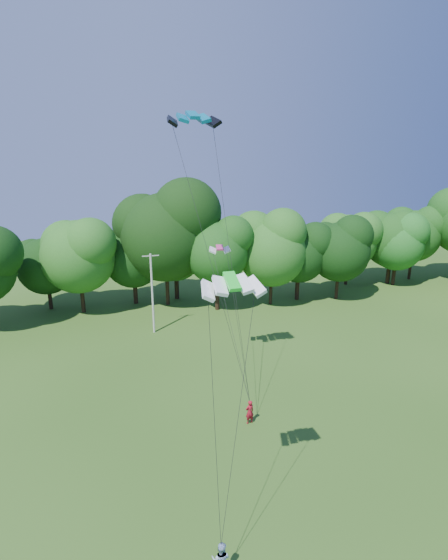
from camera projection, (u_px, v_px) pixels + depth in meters
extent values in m
cylinder|color=beige|center=(152.00, 294.00, 42.63)|extent=(0.20, 0.20, 8.09)
cube|color=beige|center=(150.00, 256.00, 41.51)|extent=(1.62, 0.12, 0.08)
imported|color=maroon|center=(250.00, 412.00, 29.15)|extent=(0.71, 0.56, 1.71)
imported|color=#9CB6D8|center=(221.00, 560.00, 18.67)|extent=(1.06, 0.98, 1.76)
cube|color=#046889|center=(193.00, 115.00, 26.47)|extent=(3.25, 1.60, 0.61)
cube|color=#23E931|center=(232.00, 281.00, 17.64)|extent=(2.56, 1.21, 0.57)
cube|color=#C53676|center=(220.00, 248.00, 33.84)|extent=(1.73, 1.01, 0.34)
cylinder|color=black|center=(167.00, 282.00, 50.71)|extent=(0.53, 0.53, 5.50)
ellipsoid|color=black|center=(165.00, 220.00, 48.59)|extent=(11.00, 11.00, 12.00)
cylinder|color=#372016|center=(394.00, 271.00, 58.40)|extent=(0.48, 0.48, 3.72)
ellipsoid|color=#1D5B1C|center=(398.00, 235.00, 56.97)|extent=(7.43, 7.43, 8.11)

